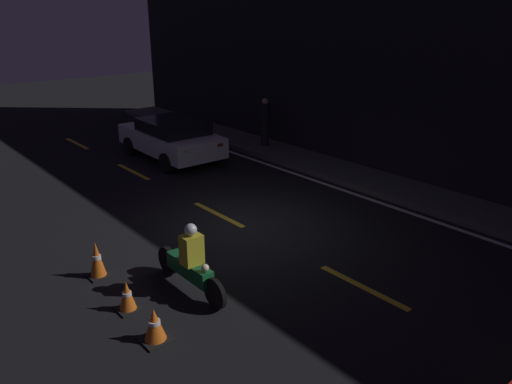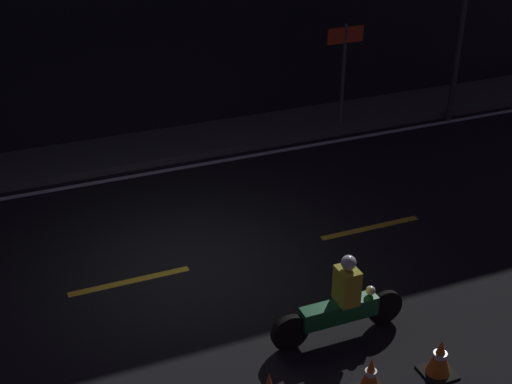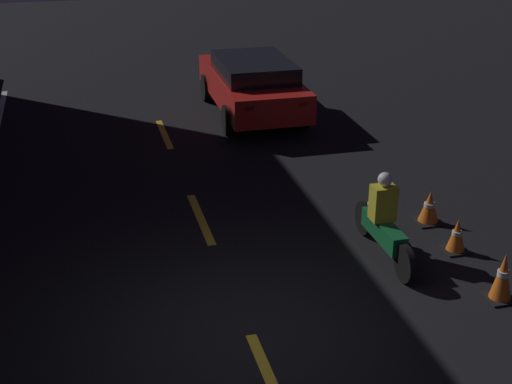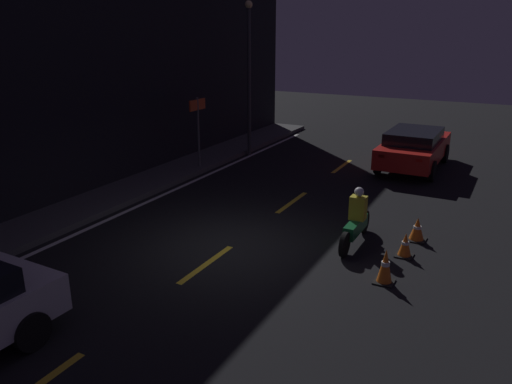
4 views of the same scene
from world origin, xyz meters
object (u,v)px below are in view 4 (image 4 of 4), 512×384
object	(u,v)px
traffic_cone_near	(385,266)
traffic_cone_far	(417,229)
street_lamp	(249,72)
taxi_red	(414,147)
traffic_cone_mid	(405,245)
motorcycle	(356,222)
shop_sign	(198,118)

from	to	relation	value
traffic_cone_near	traffic_cone_far	xyz separation A→B (m)	(2.44, -0.16, -0.08)
traffic_cone_far	street_lamp	bearing A→B (deg)	53.55
traffic_cone_far	street_lamp	distance (m)	9.81
taxi_red	traffic_cone_mid	xyz separation A→B (m)	(-7.59, -1.33, -0.51)
street_lamp	taxi_red	bearing A→B (deg)	-80.76
taxi_red	motorcycle	distance (m)	7.43
taxi_red	traffic_cone_mid	size ratio (longest dim) A/B	8.13
traffic_cone_far	traffic_cone_near	bearing A→B (deg)	176.35
taxi_red	traffic_cone_mid	world-z (taller)	taxi_red
motorcycle	street_lamp	size ratio (longest dim) A/B	0.37
traffic_cone_mid	street_lamp	xyz separation A→B (m)	(6.59, 7.47, 2.97)
street_lamp	traffic_cone_far	bearing A→B (deg)	-126.45
taxi_red	street_lamp	world-z (taller)	street_lamp
traffic_cone_mid	shop_sign	bearing A→B (deg)	64.43
traffic_cone_mid	street_lamp	distance (m)	10.39
traffic_cone_near	traffic_cone_mid	size ratio (longest dim) A/B	1.31
motorcycle	traffic_cone_mid	distance (m)	1.21
motorcycle	shop_sign	size ratio (longest dim) A/B	0.88
traffic_cone_mid	traffic_cone_near	bearing A→B (deg)	176.16
taxi_red	street_lamp	size ratio (longest dim) A/B	0.77
shop_sign	street_lamp	world-z (taller)	street_lamp
traffic_cone_far	shop_sign	world-z (taller)	shop_sign
traffic_cone_far	shop_sign	xyz separation A→B (m)	(2.78, 8.03, 1.57)
traffic_cone_mid	street_lamp	world-z (taller)	street_lamp
motorcycle	traffic_cone_near	size ratio (longest dim) A/B	2.94
taxi_red	traffic_cone_far	distance (m)	6.72
traffic_cone_near	shop_sign	world-z (taller)	shop_sign
motorcycle	traffic_cone_far	bearing A→B (deg)	-54.59
traffic_cone_mid	street_lamp	bearing A→B (deg)	48.56
traffic_cone_near	traffic_cone_far	bearing A→B (deg)	-3.65
motorcycle	street_lamp	world-z (taller)	street_lamp
motorcycle	street_lamp	distance (m)	9.39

